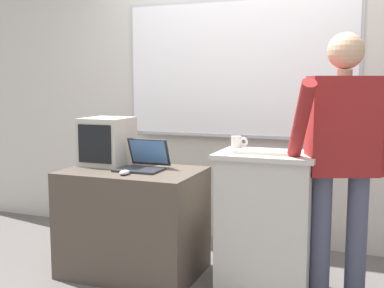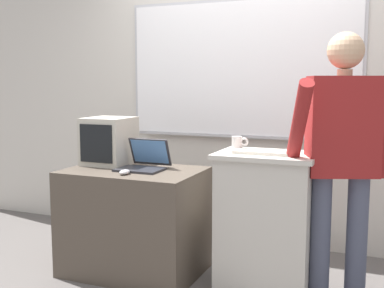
# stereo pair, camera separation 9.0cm
# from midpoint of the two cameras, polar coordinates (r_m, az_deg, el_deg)

# --- Properties ---
(back_wall) EXTENTS (6.40, 0.17, 2.93)m
(back_wall) POSITION_cam_midpoint_polar(r_m,az_deg,el_deg) (4.20, 7.48, 8.26)
(back_wall) COLOR beige
(back_wall) RESTS_ON ground_plane
(lectern_podium) EXTENTS (0.65, 0.47, 0.93)m
(lectern_podium) POSITION_cam_midpoint_polar(r_m,az_deg,el_deg) (3.26, 9.52, -9.17)
(lectern_podium) COLOR #BCB7AD
(lectern_podium) RESTS_ON ground_plane
(side_desk) EXTENTS (0.97, 0.67, 0.77)m
(side_desk) POSITION_cam_midpoint_polar(r_m,az_deg,el_deg) (3.58, -6.12, -9.07)
(side_desk) COLOR #4C4238
(side_desk) RESTS_ON ground_plane
(person_presenter) EXTENTS (0.60, 0.65, 1.69)m
(person_presenter) POSITION_cam_midpoint_polar(r_m,az_deg,el_deg) (3.10, 18.12, -0.59)
(person_presenter) COLOR #474C60
(person_presenter) RESTS_ON ground_plane
(laptop) EXTENTS (0.32, 0.32, 0.22)m
(laptop) POSITION_cam_midpoint_polar(r_m,az_deg,el_deg) (3.50, -4.92, -2.08)
(laptop) COLOR #28282D
(laptop) RESTS_ON side_desk
(wireless_keyboard) EXTENTS (0.40, 0.13, 0.02)m
(wireless_keyboard) POSITION_cam_midpoint_polar(r_m,az_deg,el_deg) (3.11, 9.43, -1.03)
(wireless_keyboard) COLOR beige
(wireless_keyboard) RESTS_ON lectern_podium
(computer_mouse_by_laptop) EXTENTS (0.06, 0.10, 0.03)m
(computer_mouse_by_laptop) POSITION_cam_midpoint_polar(r_m,az_deg,el_deg) (3.31, -7.23, -3.32)
(computer_mouse_by_laptop) COLOR #BCBCC1
(computer_mouse_by_laptop) RESTS_ON side_desk
(crt_monitor) EXTENTS (0.33, 0.36, 0.36)m
(crt_monitor) POSITION_cam_midpoint_polar(r_m,az_deg,el_deg) (3.73, -9.13, 0.36)
(crt_monitor) COLOR #BCB7A8
(crt_monitor) RESTS_ON side_desk
(coffee_mug) EXTENTS (0.12, 0.07, 0.08)m
(coffee_mug) POSITION_cam_midpoint_polar(r_m,az_deg,el_deg) (3.39, 6.20, 0.23)
(coffee_mug) COLOR silver
(coffee_mug) RESTS_ON lectern_podium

